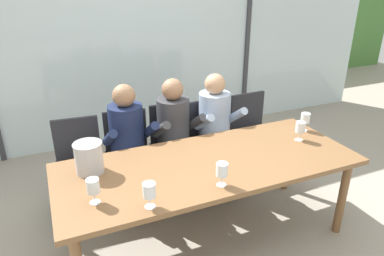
# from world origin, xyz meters

# --- Properties ---
(ground) EXTENTS (14.00, 14.00, 0.00)m
(ground) POSITION_xyz_m (0.00, 1.00, 0.00)
(ground) COLOR #9E9384
(window_glass_panel) EXTENTS (7.57, 0.03, 2.60)m
(window_glass_panel) POSITION_xyz_m (0.00, 2.29, 1.30)
(window_glass_panel) COLOR silver
(window_glass_panel) RESTS_ON ground
(window_mullion_right) EXTENTS (0.06, 0.06, 2.60)m
(window_mullion_right) POSITION_xyz_m (1.70, 2.27, 1.30)
(window_mullion_right) COLOR #38383D
(window_mullion_right) RESTS_ON ground
(hillside_vineyard) EXTENTS (13.57, 2.40, 1.59)m
(hillside_vineyard) POSITION_xyz_m (0.00, 5.30, 0.80)
(hillside_vineyard) COLOR #477A38
(hillside_vineyard) RESTS_ON ground
(dining_table) EXTENTS (2.37, 0.96, 0.75)m
(dining_table) POSITION_xyz_m (0.00, 0.00, 0.68)
(dining_table) COLOR brown
(dining_table) RESTS_ON ground
(chair_near_curtain) EXTENTS (0.47, 0.47, 0.89)m
(chair_near_curtain) POSITION_xyz_m (-0.91, 0.90, 0.52)
(chair_near_curtain) COLOR #232328
(chair_near_curtain) RESTS_ON ground
(chair_left_of_center) EXTENTS (0.49, 0.49, 0.89)m
(chair_left_of_center) POSITION_xyz_m (-0.45, 0.91, 0.52)
(chair_left_of_center) COLOR #232328
(chair_left_of_center) RESTS_ON ground
(chair_center) EXTENTS (0.49, 0.49, 0.89)m
(chair_center) POSITION_xyz_m (0.02, 0.91, 0.52)
(chair_center) COLOR #232328
(chair_center) RESTS_ON ground
(chair_right_of_center) EXTENTS (0.45, 0.45, 0.89)m
(chair_right_of_center) POSITION_xyz_m (0.45, 0.88, 0.52)
(chair_right_of_center) COLOR #232328
(chair_right_of_center) RESTS_ON ground
(chair_near_window_right) EXTENTS (0.46, 0.46, 0.89)m
(chair_near_window_right) POSITION_xyz_m (0.97, 0.90, 0.52)
(chair_near_window_right) COLOR #232328
(chair_near_window_right) RESTS_ON ground
(person_navy_polo) EXTENTS (0.48, 0.62, 1.21)m
(person_navy_polo) POSITION_xyz_m (-0.46, 0.75, 0.70)
(person_navy_polo) COLOR #192347
(person_navy_polo) RESTS_ON ground
(person_charcoal_jacket) EXTENTS (0.49, 0.63, 1.21)m
(person_charcoal_jacket) POSITION_xyz_m (0.01, 0.75, 0.70)
(person_charcoal_jacket) COLOR #38383D
(person_charcoal_jacket) RESTS_ON ground
(person_pale_blue_shirt) EXTENTS (0.48, 0.63, 1.21)m
(person_pale_blue_shirt) POSITION_xyz_m (0.46, 0.75, 0.70)
(person_pale_blue_shirt) COLOR #9EB2D1
(person_pale_blue_shirt) RESTS_ON ground
(ice_bucket_primary) EXTENTS (0.21, 0.21, 0.24)m
(ice_bucket_primary) POSITION_xyz_m (-0.88, 0.22, 0.87)
(ice_bucket_primary) COLOR #B7B7BC
(ice_bucket_primary) RESTS_ON dining_table
(wine_glass_by_left_taster) EXTENTS (0.08, 0.08, 0.17)m
(wine_glass_by_left_taster) POSITION_xyz_m (0.90, 0.04, 0.87)
(wine_glass_by_left_taster) COLOR silver
(wine_glass_by_left_taster) RESTS_ON dining_table
(wine_glass_near_bucket) EXTENTS (0.08, 0.08, 0.17)m
(wine_glass_near_bucket) POSITION_xyz_m (-0.61, -0.38, 0.87)
(wine_glass_near_bucket) COLOR silver
(wine_glass_near_bucket) RESTS_ON dining_table
(wine_glass_center_pour) EXTENTS (0.08, 0.08, 0.17)m
(wine_glass_center_pour) POSITION_xyz_m (-0.92, -0.19, 0.87)
(wine_glass_center_pour) COLOR silver
(wine_glass_center_pour) RESTS_ON dining_table
(wine_glass_by_right_taster) EXTENTS (0.08, 0.08, 0.17)m
(wine_glass_by_right_taster) POSITION_xyz_m (1.08, 0.19, 0.87)
(wine_glass_by_right_taster) COLOR silver
(wine_glass_by_right_taster) RESTS_ON dining_table
(wine_glass_spare_empty) EXTENTS (0.08, 0.08, 0.17)m
(wine_glass_spare_empty) POSITION_xyz_m (-0.07, -0.34, 0.87)
(wine_glass_spare_empty) COLOR silver
(wine_glass_spare_empty) RESTS_ON dining_table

